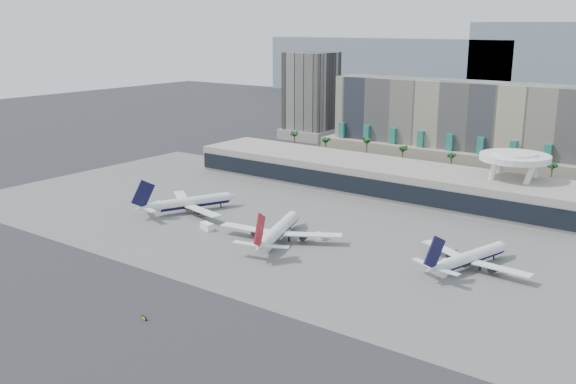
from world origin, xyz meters
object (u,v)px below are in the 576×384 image
Objects in this scene: airliner_left at (190,202)px; service_vehicle_b at (320,236)px; airliner_right at (470,257)px; service_vehicle_a at (207,226)px; taxiway_sign at (144,318)px; airliner_centre at (279,230)px.

service_vehicle_b is at bearing 27.56° from airliner_left.
service_vehicle_a is at bearing -151.10° from airliner_right.
airliner_right is (106.23, 6.71, -0.31)m from airliner_left.
service_vehicle_b is at bearing 100.56° from taxiway_sign.
service_vehicle_a is at bearing -6.70° from airliner_left.
service_vehicle_a reaches higher than taxiway_sign.
airliner_left reaches higher than airliner_right.
airliner_right is 93.40m from taxiway_sign.
airliner_right is at bearing 28.21° from airliner_left.
airliner_left is 1.04× the size of airliner_right.
airliner_left is at bearing -158.38° from service_vehicle_b.
service_vehicle_b is 1.85× the size of taxiway_sign.
airliner_left is 47.79m from airliner_centre.
airliner_centre is 1.10× the size of airliner_right.
service_vehicle_a is 39.55m from service_vehicle_b.
service_vehicle_a reaches higher than service_vehicle_b.
taxiway_sign is at bearing -101.29° from airliner_centre.
airliner_left is 7.64× the size of service_vehicle_a.
service_vehicle_a is at bearing 132.11° from taxiway_sign.
service_vehicle_b is at bearing 27.50° from airliner_centre.
service_vehicle_b is (56.85, 2.94, -2.71)m from airliner_left.
airliner_right reaches higher than service_vehicle_b.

